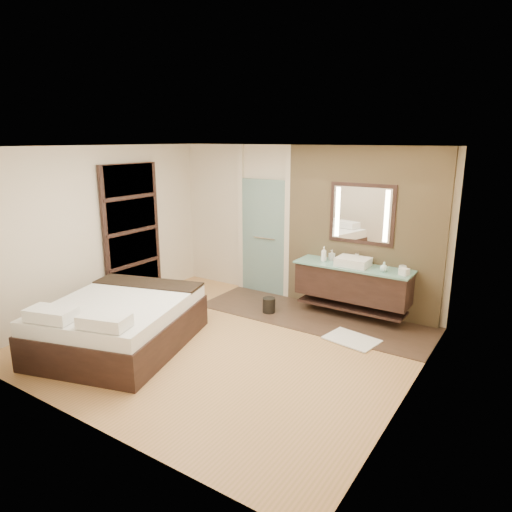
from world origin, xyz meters
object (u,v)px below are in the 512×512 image
Objects in this scene: vanity at (352,283)px; bed at (120,323)px; waste_bin at (269,305)px; mirror_unit at (362,214)px.

vanity reaches higher than bed.
vanity is 1.41m from waste_bin.
bed is (-2.28, -2.75, -0.24)m from vanity.
vanity is at bearing -90.00° from mirror_unit.
vanity is at bearing 25.63° from waste_bin.
waste_bin is (1.08, 2.17, -0.21)m from bed.
vanity is at bearing 33.82° from bed.
vanity is 1.75× the size of mirror_unit.
waste_bin is (-1.20, -0.81, -1.52)m from mirror_unit.
vanity reaches higher than waste_bin.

